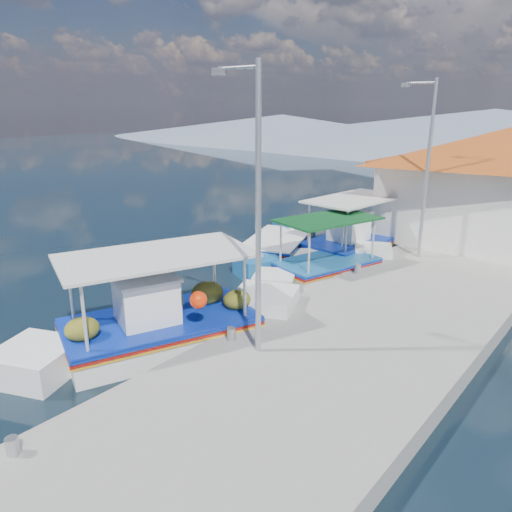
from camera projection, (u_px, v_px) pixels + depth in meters
The scene contains 10 objects.
ground at pixel (66, 342), 12.23m from camera, with size 160.00×160.00×0.00m, color black.
quay at pixel (391, 318), 12.98m from camera, with size 5.00×44.00×0.50m, color gray.
bollards at pixel (310, 293), 13.59m from camera, with size 0.20×17.20×0.30m.
main_caique at pixel (162, 326), 11.93m from camera, with size 4.20×7.40×2.62m.
caique_green_canopy at pixel (327, 268), 16.62m from camera, with size 2.97×5.99×2.33m.
caique_blue_hull at pixel (279, 249), 18.93m from camera, with size 3.45×6.23×1.18m.
caique_far at pixel (353, 245), 18.95m from camera, with size 2.60×7.31×2.57m.
harbor_building at pixel (506, 184), 18.67m from camera, with size 10.49×10.49×4.40m.
lamp_post_near at pixel (255, 200), 9.81m from camera, with size 1.21×0.14×6.00m.
lamp_post_far at pixel (425, 161), 16.43m from camera, with size 1.21×0.14×6.00m.
Camera 1 is at (10.71, -5.46, 5.68)m, focal length 34.29 mm.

